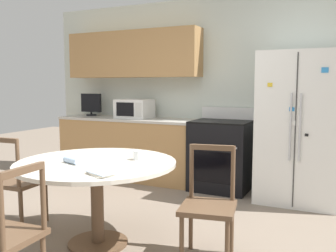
{
  "coord_description": "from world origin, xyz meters",
  "views": [
    {
      "loc": [
        1.8,
        -2.45,
        1.4
      ],
      "look_at": [
        0.06,
        1.15,
        0.95
      ],
      "focal_mm": 40.0,
      "sensor_mm": 36.0,
      "label": 1
    }
  ],
  "objects_px": {
    "refrigerator": "(299,127)",
    "dining_chair_left": "(17,183)",
    "microwave": "(134,109)",
    "dining_chair_right": "(209,206)",
    "countertop_tv": "(91,104)",
    "oven_range": "(221,155)",
    "candle_glass": "(138,156)",
    "dining_chair_near": "(6,237)"
  },
  "relations": [
    {
      "from": "countertop_tv",
      "to": "candle_glass",
      "type": "height_order",
      "value": "countertop_tv"
    },
    {
      "from": "countertop_tv",
      "to": "dining_chair_left",
      "type": "height_order",
      "value": "countertop_tv"
    },
    {
      "from": "countertop_tv",
      "to": "dining_chair_right",
      "type": "distance_m",
      "value": 3.49
    },
    {
      "from": "candle_glass",
      "to": "dining_chair_right",
      "type": "bearing_deg",
      "value": -4.87
    },
    {
      "from": "oven_range",
      "to": "dining_chair_near",
      "type": "xyz_separation_m",
      "value": [
        -0.42,
        -3.12,
        -0.03
      ]
    },
    {
      "from": "refrigerator",
      "to": "dining_chair_left",
      "type": "distance_m",
      "value": 3.18
    },
    {
      "from": "dining_chair_right",
      "to": "dining_chair_near",
      "type": "xyz_separation_m",
      "value": [
        -0.95,
        -1.14,
        0.0
      ]
    },
    {
      "from": "microwave",
      "to": "countertop_tv",
      "type": "distance_m",
      "value": 0.85
    },
    {
      "from": "refrigerator",
      "to": "dining_chair_right",
      "type": "distance_m",
      "value": 2.01
    },
    {
      "from": "oven_range",
      "to": "dining_chair_right",
      "type": "relative_size",
      "value": 1.2
    },
    {
      "from": "dining_chair_left",
      "to": "candle_glass",
      "type": "xyz_separation_m",
      "value": [
        1.26,
        0.2,
        0.34
      ]
    },
    {
      "from": "dining_chair_left",
      "to": "dining_chair_near",
      "type": "bearing_deg",
      "value": -48.96
    },
    {
      "from": "candle_glass",
      "to": "microwave",
      "type": "bearing_deg",
      "value": 121.69
    },
    {
      "from": "dining_chair_right",
      "to": "dining_chair_near",
      "type": "bearing_deg",
      "value": 39.45
    },
    {
      "from": "refrigerator",
      "to": "candle_glass",
      "type": "distance_m",
      "value": 2.17
    },
    {
      "from": "oven_range",
      "to": "dining_chair_near",
      "type": "distance_m",
      "value": 3.14
    },
    {
      "from": "microwave",
      "to": "dining_chair_left",
      "type": "bearing_deg",
      "value": -91.53
    },
    {
      "from": "oven_range",
      "to": "countertop_tv",
      "type": "distance_m",
      "value": 2.28
    },
    {
      "from": "refrigerator",
      "to": "candle_glass",
      "type": "height_order",
      "value": "refrigerator"
    },
    {
      "from": "microwave",
      "to": "dining_chair_right",
      "type": "distance_m",
      "value": 2.82
    },
    {
      "from": "oven_range",
      "to": "dining_chair_right",
      "type": "height_order",
      "value": "oven_range"
    },
    {
      "from": "refrigerator",
      "to": "candle_glass",
      "type": "relative_size",
      "value": 18.87
    },
    {
      "from": "dining_chair_right",
      "to": "candle_glass",
      "type": "bearing_deg",
      "value": -15.56
    },
    {
      "from": "microwave",
      "to": "dining_chair_near",
      "type": "relative_size",
      "value": 0.55
    },
    {
      "from": "refrigerator",
      "to": "microwave",
      "type": "height_order",
      "value": "refrigerator"
    },
    {
      "from": "dining_chair_left",
      "to": "microwave",
      "type": "bearing_deg",
      "value": 84.7
    },
    {
      "from": "oven_range",
      "to": "candle_glass",
      "type": "xyz_separation_m",
      "value": [
        -0.14,
        -1.92,
        0.31
      ]
    },
    {
      "from": "dining_chair_right",
      "to": "dining_chair_near",
      "type": "height_order",
      "value": "same"
    },
    {
      "from": "microwave",
      "to": "dining_chair_right",
      "type": "xyz_separation_m",
      "value": [
        1.88,
        -2.01,
        -0.6
      ]
    },
    {
      "from": "refrigerator",
      "to": "dining_chair_near",
      "type": "bearing_deg",
      "value": -114.67
    },
    {
      "from": "refrigerator",
      "to": "dining_chair_left",
      "type": "xyz_separation_m",
      "value": [
        -2.39,
        -2.05,
        -0.45
      ]
    },
    {
      "from": "microwave",
      "to": "dining_chair_right",
      "type": "relative_size",
      "value": 0.55
    },
    {
      "from": "countertop_tv",
      "to": "candle_glass",
      "type": "relative_size",
      "value": 3.83
    },
    {
      "from": "microwave",
      "to": "candle_glass",
      "type": "distance_m",
      "value": 2.31
    },
    {
      "from": "refrigerator",
      "to": "dining_chair_left",
      "type": "height_order",
      "value": "refrigerator"
    },
    {
      "from": "microwave",
      "to": "dining_chair_left",
      "type": "xyz_separation_m",
      "value": [
        -0.06,
        -2.15,
        -0.6
      ]
    },
    {
      "from": "dining_chair_left",
      "to": "oven_range",
      "type": "bearing_deg",
      "value": 52.64
    },
    {
      "from": "oven_range",
      "to": "microwave",
      "type": "height_order",
      "value": "microwave"
    },
    {
      "from": "refrigerator",
      "to": "dining_chair_near",
      "type": "distance_m",
      "value": 3.38
    },
    {
      "from": "dining_chair_left",
      "to": "candle_glass",
      "type": "relative_size",
      "value": 9.6
    },
    {
      "from": "microwave",
      "to": "dining_chair_right",
      "type": "height_order",
      "value": "microwave"
    },
    {
      "from": "dining_chair_near",
      "to": "refrigerator",
      "type": "bearing_deg",
      "value": -27.94
    }
  ]
}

